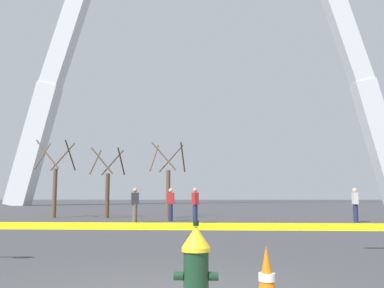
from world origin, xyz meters
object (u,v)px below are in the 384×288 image
at_px(traffic_cone_by_hydrant, 267,283).
at_px(monument_arch, 204,22).
at_px(pedestrian_standing_center, 135,205).
at_px(pedestrian_walking_left, 355,205).
at_px(pedestrian_near_trees, 195,205).
at_px(pedestrian_walking_right, 171,204).
at_px(fire_hydrant, 196,271).

height_order(traffic_cone_by_hydrant, monument_arch, monument_arch).
bearing_deg(pedestrian_standing_center, traffic_cone_by_hydrant, -75.15).
bearing_deg(pedestrian_walking_left, pedestrian_near_trees, -172.97).
distance_m(traffic_cone_by_hydrant, pedestrian_walking_right, 16.57).
relative_size(monument_arch, pedestrian_walking_right, 34.32).
bearing_deg(pedestrian_standing_center, pedestrian_walking_right, 42.40).
bearing_deg(traffic_cone_by_hydrant, pedestrian_standing_center, 104.85).
bearing_deg(traffic_cone_by_hydrant, pedestrian_near_trees, 94.66).
bearing_deg(pedestrian_near_trees, pedestrian_walking_left, 7.03).
relative_size(traffic_cone_by_hydrant, pedestrian_standing_center, 0.46).
distance_m(pedestrian_standing_center, pedestrian_near_trees, 2.77).
xyz_separation_m(pedestrian_walking_left, pedestrian_near_trees, (-7.46, -0.92, 0.00)).
bearing_deg(monument_arch, pedestrian_walking_right, -92.43).
relative_size(fire_hydrant, traffic_cone_by_hydrant, 1.36).
height_order(pedestrian_standing_center, pedestrian_near_trees, same).
distance_m(traffic_cone_by_hydrant, pedestrian_walking_left, 16.97).
distance_m(pedestrian_walking_left, pedestrian_near_trees, 7.52).
bearing_deg(fire_hydrant, pedestrian_walking_left, 66.15).
distance_m(fire_hydrant, pedestrian_standing_center, 15.35).
relative_size(pedestrian_walking_left, pedestrian_near_trees, 1.00).
height_order(traffic_cone_by_hydrant, pedestrian_standing_center, pedestrian_standing_center).
distance_m(traffic_cone_by_hydrant, pedestrian_standing_center, 15.52).
bearing_deg(pedestrian_near_trees, fire_hydrant, -88.13).
bearing_deg(pedestrian_standing_center, monument_arch, 85.06).
relative_size(monument_arch, pedestrian_walking_left, 34.32).
height_order(pedestrian_walking_left, pedestrian_near_trees, same).
bearing_deg(monument_arch, pedestrian_near_trees, -90.17).
height_order(monument_arch, pedestrian_near_trees, monument_arch).
relative_size(monument_arch, pedestrian_standing_center, 34.32).
distance_m(monument_arch, pedestrian_walking_right, 39.15).
bearing_deg(monument_arch, pedestrian_standing_center, -94.94).
bearing_deg(pedestrian_walking_left, monument_arch, 102.81).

